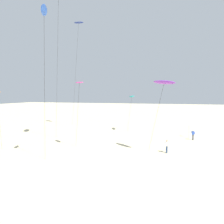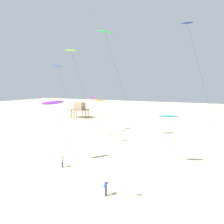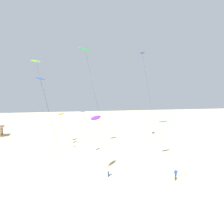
% 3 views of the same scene
% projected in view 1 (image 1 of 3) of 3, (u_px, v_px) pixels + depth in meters
% --- Properties ---
extents(ground_plane, '(260.00, 260.00, 0.00)m').
position_uv_depth(ground_plane, '(191.00, 145.00, 30.67)').
color(ground_plane, beige).
extents(kite_blue, '(4.36, 3.48, 15.42)m').
position_uv_depth(kite_blue, '(44.00, 14.00, 18.78)').
color(kite_blue, blue).
rests_on(kite_blue, ground).
extents(kite_navy, '(7.54, 6.66, 22.56)m').
position_uv_depth(kite_navy, '(79.00, 24.00, 42.25)').
color(kite_navy, navy).
rests_on(kite_navy, ground).
extents(kite_teal, '(2.93, 2.10, 7.29)m').
position_uv_depth(kite_teal, '(132.00, 96.00, 39.92)').
color(kite_teal, teal).
rests_on(kite_teal, ground).
extents(kite_magenta, '(2.97, 2.68, 9.13)m').
position_uv_depth(kite_magenta, '(79.00, 84.00, 26.65)').
color(kite_magenta, '#D8339E').
rests_on(kite_magenta, ground).
extents(kite_purple, '(3.68, 3.45, 9.31)m').
position_uv_depth(kite_purple, '(164.00, 83.00, 24.04)').
color(kite_purple, purple).
rests_on(kite_purple, ground).
extents(kite_flyer_nearest, '(0.53, 0.56, 1.67)m').
position_uv_depth(kite_flyer_nearest, '(167.00, 146.00, 26.30)').
color(kite_flyer_nearest, navy).
rests_on(kite_flyer_nearest, ground).
extents(kite_flyer_middle, '(0.58, 0.60, 1.67)m').
position_uv_depth(kite_flyer_middle, '(193.00, 135.00, 33.73)').
color(kite_flyer_middle, '#33333D').
rests_on(kite_flyer_middle, ground).
extents(marker_flag, '(0.57, 0.05, 2.10)m').
position_uv_depth(marker_flag, '(189.00, 129.00, 35.73)').
color(marker_flag, gray).
rests_on(marker_flag, ground).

